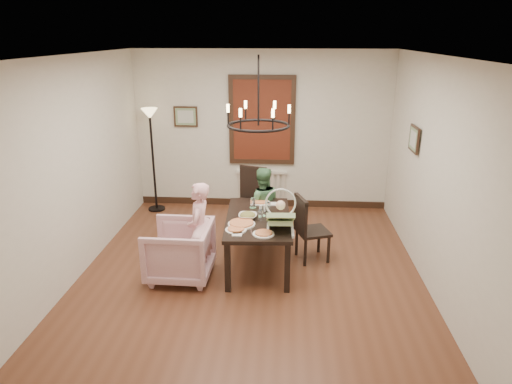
# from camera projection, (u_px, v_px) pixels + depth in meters

# --- Properties ---
(room_shell) EXTENTS (4.51, 5.00, 2.81)m
(room_shell) POSITION_uv_depth(u_px,v_px,m) (253.00, 164.00, 6.06)
(room_shell) COLOR brown
(room_shell) RESTS_ON ground
(dining_table) EXTENTS (0.93, 1.55, 0.71)m
(dining_table) POSITION_uv_depth(u_px,v_px,m) (258.00, 223.00, 6.13)
(dining_table) COLOR black
(dining_table) RESTS_ON room_shell
(chair_far) EXTENTS (0.57, 0.57, 1.03)m
(chair_far) POSITION_uv_depth(u_px,v_px,m) (249.00, 200.00, 7.29)
(chair_far) COLOR black
(chair_far) RESTS_ON room_shell
(chair_right) EXTENTS (0.54, 0.54, 0.96)m
(chair_right) POSITION_uv_depth(u_px,v_px,m) (313.00, 228.00, 6.35)
(chair_right) COLOR black
(chair_right) RESTS_ON room_shell
(armchair) EXTENTS (0.84, 0.82, 0.75)m
(armchair) POSITION_uv_depth(u_px,v_px,m) (179.00, 251.00, 5.90)
(armchair) COLOR #DDA9B7
(armchair) RESTS_ON room_shell
(elderly_woman) EXTENTS (0.26, 0.39, 1.06)m
(elderly_woman) POSITION_uv_depth(u_px,v_px,m) (199.00, 238.00, 5.92)
(elderly_woman) COLOR #ECA6AC
(elderly_woman) RESTS_ON room_shell
(seated_man) EXTENTS (0.52, 0.43, 0.98)m
(seated_man) POSITION_uv_depth(u_px,v_px,m) (262.00, 212.00, 6.89)
(seated_man) COLOR #4A7C50
(seated_man) RESTS_ON room_shell
(baby_bouncer) EXTENTS (0.43, 0.57, 0.36)m
(baby_bouncer) POSITION_uv_depth(u_px,v_px,m) (280.00, 216.00, 5.66)
(baby_bouncer) COLOR #ABD291
(baby_bouncer) RESTS_ON dining_table
(salad_bowl) EXTENTS (0.30, 0.30, 0.07)m
(salad_bowl) POSITION_uv_depth(u_px,v_px,m) (248.00, 216.00, 6.06)
(salad_bowl) COLOR white
(salad_bowl) RESTS_ON dining_table
(pizza_platter) EXTENTS (0.35, 0.35, 0.04)m
(pizza_platter) POSITION_uv_depth(u_px,v_px,m) (242.00, 223.00, 5.85)
(pizza_platter) COLOR tan
(pizza_platter) RESTS_ON dining_table
(drinking_glass) EXTENTS (0.07, 0.07, 0.14)m
(drinking_glass) POSITION_uv_depth(u_px,v_px,m) (260.00, 215.00, 5.99)
(drinking_glass) COLOR silver
(drinking_glass) RESTS_ON dining_table
(window_blinds) EXTENTS (1.00, 0.03, 1.40)m
(window_blinds) POSITION_uv_depth(u_px,v_px,m) (262.00, 120.00, 7.96)
(window_blinds) COLOR maroon
(window_blinds) RESTS_ON room_shell
(radiator) EXTENTS (0.92, 0.12, 0.62)m
(radiator) POSITION_uv_depth(u_px,v_px,m) (262.00, 188.00, 8.39)
(radiator) COLOR silver
(radiator) RESTS_ON room_shell
(picture_back) EXTENTS (0.42, 0.03, 0.36)m
(picture_back) POSITION_uv_depth(u_px,v_px,m) (186.00, 117.00, 8.05)
(picture_back) COLOR black
(picture_back) RESTS_ON room_shell
(picture_right) EXTENTS (0.03, 0.42, 0.36)m
(picture_right) POSITION_uv_depth(u_px,v_px,m) (414.00, 139.00, 6.33)
(picture_right) COLOR black
(picture_right) RESTS_ON room_shell
(floor_lamp) EXTENTS (0.30, 0.30, 1.80)m
(floor_lamp) POSITION_uv_depth(u_px,v_px,m) (153.00, 162.00, 8.03)
(floor_lamp) COLOR black
(floor_lamp) RESTS_ON room_shell
(chandelier) EXTENTS (0.80, 0.80, 0.04)m
(chandelier) POSITION_uv_depth(u_px,v_px,m) (258.00, 125.00, 5.70)
(chandelier) COLOR black
(chandelier) RESTS_ON room_shell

